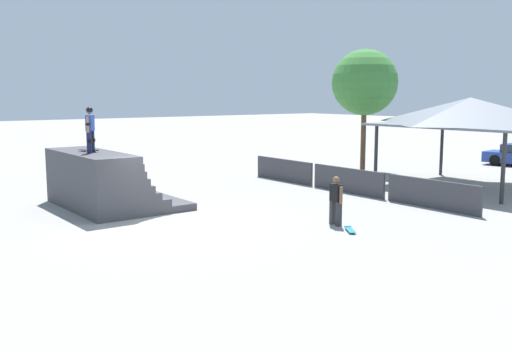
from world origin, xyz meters
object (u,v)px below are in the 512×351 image
skateboard_on_deck (89,150)px  skateboard_on_ground (350,230)px  skater_on_deck (90,126)px  bystander_walking (336,198)px  tree_beside_pavilion (365,83)px

skateboard_on_deck → skateboard_on_ground: size_ratio=1.08×
skateboard_on_deck → skater_on_deck: bearing=-33.8°
skateboard_on_deck → bystander_walking: 9.00m
skateboard_on_ground → skateboard_on_deck: bearing=65.5°
bystander_walking → skateboard_on_ground: 1.22m
bystander_walking → skater_on_deck: bearing=46.0°
skater_on_deck → tree_beside_pavilion: bearing=133.2°
bystander_walking → skateboard_on_ground: size_ratio=1.99×
skateboard_on_deck → skateboard_on_ground: bearing=6.6°
skateboard_on_deck → tree_beside_pavilion: tree_beside_pavilion is taller
skater_on_deck → skateboard_on_deck: bearing=-151.9°
skateboard_on_deck → bystander_walking: size_ratio=0.54×
tree_beside_pavilion → bystander_walking: bearing=-51.2°
skater_on_deck → bystander_walking: bearing=74.5°
skater_on_deck → tree_beside_pavilion: 16.05m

